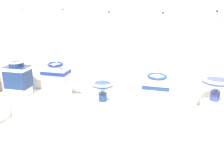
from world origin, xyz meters
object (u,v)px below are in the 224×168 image
(antique_toilet_rightmost, at_px, (103,89))
(antique_toilet_broad_patterned, at_px, (56,79))
(plinth_block_pale_glazed, at_px, (155,112))
(info_placard_third, at_px, (111,15))
(info_placard_fourth, at_px, (165,16))
(antique_toilet_central_ornate, at_px, (18,74))
(antique_toilet_squat_floral, at_px, (216,85))
(plinth_block_squat_floral, at_px, (213,111))
(plinth_block_rightmost, at_px, (103,106))
(plinth_block_broad_patterned, at_px, (58,98))
(plinth_block_central_ornate, at_px, (20,91))
(antique_toilet_pale_glazed, at_px, (156,92))
(info_placard_second, at_px, (65,12))
(info_placard_fifth, at_px, (219,14))
(info_placard_first, at_px, (25,13))

(antique_toilet_rightmost, bearing_deg, antique_toilet_broad_patterned, 179.78)
(plinth_block_pale_glazed, xyz_separation_m, info_placard_third, (-0.76, 0.49, 1.23))
(plinth_block_pale_glazed, bearing_deg, info_placard_fourth, 87.17)
(antique_toilet_central_ornate, height_order, antique_toilet_rightmost, antique_toilet_central_ornate)
(antique_toilet_squat_floral, bearing_deg, plinth_block_squat_floral, 0.00)
(antique_toilet_rightmost, height_order, plinth_block_pale_glazed, antique_toilet_rightmost)
(plinth_block_rightmost, bearing_deg, info_placard_fourth, 31.45)
(plinth_block_pale_glazed, distance_m, info_placard_third, 1.53)
(antique_toilet_central_ornate, xyz_separation_m, plinth_block_broad_patterned, (0.74, -0.12, -0.28))
(plinth_block_central_ornate, xyz_separation_m, antique_toilet_broad_patterned, (0.74, -0.12, 0.31))
(plinth_block_squat_floral, height_order, info_placard_third, info_placard_third)
(antique_toilet_broad_patterned, xyz_separation_m, plinth_block_rightmost, (0.71, -0.00, -0.35))
(antique_toilet_pale_glazed, height_order, antique_toilet_squat_floral, antique_toilet_pale_glazed)
(antique_toilet_broad_patterned, distance_m, info_placard_fourth, 1.79)
(plinth_block_broad_patterned, height_order, plinth_block_rightmost, plinth_block_broad_patterned)
(plinth_block_broad_patterned, xyz_separation_m, antique_toilet_rightmost, (0.71, -0.00, 0.22))
(antique_toilet_rightmost, relative_size, antique_toilet_squat_floral, 0.87)
(info_placard_second, relative_size, info_placard_fifth, 0.94)
(plinth_block_pale_glazed, height_order, info_placard_second, info_placard_second)
(antique_toilet_squat_floral, distance_m, info_placard_second, 2.41)
(antique_toilet_broad_patterned, relative_size, antique_toilet_rightmost, 1.38)
(antique_toilet_pale_glazed, relative_size, info_placard_fourth, 3.01)
(antique_toilet_central_ornate, height_order, info_placard_third, info_placard_third)
(antique_toilet_central_ornate, height_order, info_placard_fourth, info_placard_fourth)
(info_placard_fifth, bearing_deg, plinth_block_central_ornate, -173.06)
(plinth_block_squat_floral, bearing_deg, info_placard_first, 172.31)
(plinth_block_broad_patterned, distance_m, info_placard_first, 1.48)
(antique_toilet_squat_floral, bearing_deg, antique_toilet_central_ornate, 179.21)
(info_placard_fourth, bearing_deg, info_placard_fifth, -0.00)
(info_placard_fifth, bearing_deg, plinth_block_broad_patterned, -167.79)
(info_placard_first, bearing_deg, antique_toilet_pale_glazed, -12.78)
(info_placard_fourth, bearing_deg, antique_toilet_central_ornate, -170.94)
(antique_toilet_rightmost, bearing_deg, plinth_block_squat_floral, 3.00)
(antique_toilet_rightmost, distance_m, plinth_block_squat_floral, 1.51)
(antique_toilet_pale_glazed, bearing_deg, antique_toilet_broad_patterned, 179.06)
(antique_toilet_squat_floral, distance_m, info_placard_first, 3.06)
(plinth_block_pale_glazed, bearing_deg, antique_toilet_broad_patterned, 179.06)
(antique_toilet_broad_patterned, bearing_deg, plinth_block_broad_patterned, 180.00)
(plinth_block_pale_glazed, height_order, info_placard_fourth, info_placard_fourth)
(antique_toilet_central_ornate, bearing_deg, info_placard_first, 87.18)
(plinth_block_squat_floral, relative_size, info_placard_fourth, 2.33)
(antique_toilet_central_ornate, relative_size, info_placard_first, 3.15)
(antique_toilet_broad_patterned, relative_size, info_placard_third, 3.83)
(antique_toilet_broad_patterned, relative_size, plinth_block_pale_glazed, 1.26)
(plinth_block_central_ornate, height_order, plinth_block_broad_patterned, plinth_block_broad_patterned)
(antique_toilet_pale_glazed, relative_size, info_placard_fifth, 3.74)
(plinth_block_central_ornate, xyz_separation_m, info_placard_second, (0.72, 0.35, 1.23))
(info_placard_second, xyz_separation_m, info_placard_fifth, (2.19, -0.00, -0.00))
(antique_toilet_broad_patterned, xyz_separation_m, antique_toilet_rightmost, (0.71, -0.00, -0.09))
(plinth_block_rightmost, distance_m, antique_toilet_rightmost, 0.26)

